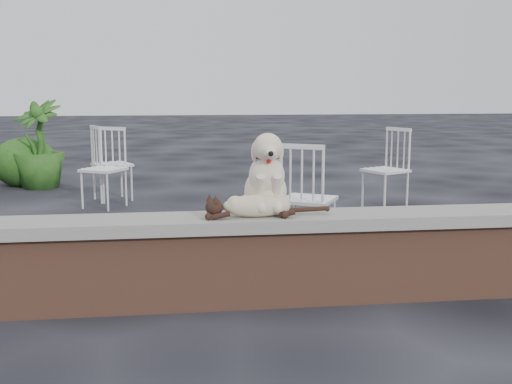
{
  "coord_description": "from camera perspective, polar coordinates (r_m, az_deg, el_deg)",
  "views": [
    {
      "loc": [
        0.21,
        -3.87,
        1.38
      ],
      "look_at": [
        0.75,
        0.2,
        0.7
      ],
      "focal_mm": 43.5,
      "sensor_mm": 36.0,
      "label": 1
    }
  ],
  "objects": [
    {
      "name": "ground",
      "position": [
        4.12,
        -10.14,
        -10.34
      ],
      "size": [
        60.0,
        60.0,
        0.0
      ],
      "primitive_type": "plane",
      "color": "black",
      "rests_on": "ground"
    },
    {
      "name": "brick_wall",
      "position": [
        4.04,
        -10.25,
        -7.0
      ],
      "size": [
        6.0,
        0.3,
        0.5
      ],
      "primitive_type": "cube",
      "color": "brown",
      "rests_on": "ground"
    },
    {
      "name": "capstone",
      "position": [
        3.97,
        -10.37,
        -2.98
      ],
      "size": [
        6.2,
        0.4,
        0.08
      ],
      "primitive_type": "cube",
      "color": "slate",
      "rests_on": "brick_wall"
    },
    {
      "name": "dog",
      "position": [
        4.06,
        0.87,
        1.89
      ],
      "size": [
        0.36,
        0.47,
        0.54
      ],
      "primitive_type": null,
      "rotation": [
        0.0,
        0.0,
        -0.01
      ],
      "color": "beige",
      "rests_on": "capstone"
    },
    {
      "name": "cat",
      "position": [
        3.93,
        0.03,
        -1.14
      ],
      "size": [
        0.96,
        0.24,
        0.16
      ],
      "primitive_type": null,
      "rotation": [
        0.0,
        0.0,
        -0.01
      ],
      "color": "#C3B08B",
      "rests_on": "capstone"
    },
    {
      "name": "chair_e",
      "position": [
        7.95,
        -13.1,
        2.6
      ],
      "size": [
        0.74,
        0.74,
        0.94
      ],
      "primitive_type": null,
      "rotation": [
        0.0,
        0.0,
        2.0
      ],
      "color": "white",
      "rests_on": "ground"
    },
    {
      "name": "chair_b",
      "position": [
        7.48,
        -13.85,
        2.16
      ],
      "size": [
        0.77,
        0.77,
        0.94
      ],
      "primitive_type": null,
      "rotation": [
        0.0,
        0.0,
        -0.53
      ],
      "color": "white",
      "rests_on": "ground"
    },
    {
      "name": "chair_c",
      "position": [
        5.31,
        4.84,
        -0.49
      ],
      "size": [
        0.76,
        0.76,
        0.94
      ],
      "primitive_type": null,
      "rotation": [
        0.0,
        0.0,
        2.63
      ],
      "color": "white",
      "rests_on": "ground"
    },
    {
      "name": "chair_d",
      "position": [
        7.34,
        11.82,
        2.1
      ],
      "size": [
        0.75,
        0.75,
        0.94
      ],
      "primitive_type": null,
      "rotation": [
        0.0,
        0.0,
        -1.12
      ],
      "color": "white",
      "rests_on": "ground"
    },
    {
      "name": "potted_plant_b",
      "position": [
        9.24,
        -19.38,
        4.18
      ],
      "size": [
        0.95,
        0.95,
        1.24
      ],
      "primitive_type": "imported",
      "rotation": [
        0.0,
        0.0,
        -0.54
      ],
      "color": "#1E4D16",
      "rests_on": "ground"
    }
  ]
}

